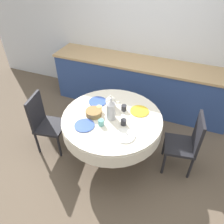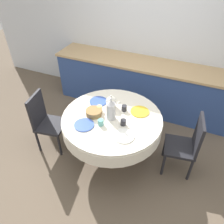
{
  "view_description": "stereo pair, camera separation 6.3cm",
  "coord_description": "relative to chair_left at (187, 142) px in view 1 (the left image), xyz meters",
  "views": [
    {
      "loc": [
        0.82,
        -2.06,
        2.63
      ],
      "look_at": [
        0.0,
        0.0,
        0.85
      ],
      "focal_mm": 35.0,
      "sensor_mm": 36.0,
      "label": 1
    },
    {
      "loc": [
        0.87,
        -2.04,
        2.63
      ],
      "look_at": [
        0.0,
        0.0,
        0.85
      ],
      "focal_mm": 35.0,
      "sensor_mm": 36.0,
      "label": 2
    }
  ],
  "objects": [
    {
      "name": "kitchen_counter",
      "position": [
        -1.01,
        1.23,
        -0.04
      ],
      "size": [
        3.24,
        0.64,
        0.92
      ],
      "color": "#2D4784",
      "rests_on": "ground_plane"
    },
    {
      "name": "plate_near_left",
      "position": [
        -1.26,
        -0.46,
        0.27
      ],
      "size": [
        0.26,
        0.26,
        0.01
      ],
      "primitive_type": "cylinder",
      "color": "#3856AD",
      "rests_on": "dining_table"
    },
    {
      "name": "cup_near_right",
      "position": [
        -0.81,
        -0.26,
        0.3
      ],
      "size": [
        0.07,
        0.07,
        0.08
      ],
      "primitive_type": "cylinder",
      "color": "#28282D",
      "rests_on": "dining_table"
    },
    {
      "name": "coffee_carafe",
      "position": [
        -1.01,
        -0.2,
        0.4
      ],
      "size": [
        0.12,
        0.12,
        0.32
      ],
      "color": "#B2B2B7",
      "rests_on": "dining_table"
    },
    {
      "name": "cup_far_left",
      "position": [
        -1.21,
        -0.12,
        0.3
      ],
      "size": [
        0.07,
        0.07,
        0.08
      ],
      "primitive_type": "cylinder",
      "color": "#DBB766",
      "rests_on": "dining_table"
    },
    {
      "name": "chair_right",
      "position": [
        -2.01,
        -0.34,
        0.0
      ],
      "size": [
        0.46,
        0.46,
        0.93
      ],
      "rotation": [
        0.0,
        0.0,
        -1.4
      ],
      "color": "black",
      "rests_on": "ground_plane"
    },
    {
      "name": "ground_plane",
      "position": [
        -1.01,
        -0.17,
        -0.5
      ],
      "size": [
        12.0,
        12.0,
        0.0
      ],
      "primitive_type": "plane",
      "color": "brown"
    },
    {
      "name": "teapot",
      "position": [
        -1.1,
        0.03,
        0.35
      ],
      "size": [
        0.21,
        0.15,
        0.2
      ],
      "color": "silver",
      "rests_on": "dining_table"
    },
    {
      "name": "cup_far_right",
      "position": [
        -0.91,
        0.02,
        0.3
      ],
      "size": [
        0.07,
        0.07,
        0.08
      ],
      "primitive_type": "cylinder",
      "color": "#28282D",
      "rests_on": "dining_table"
    },
    {
      "name": "dining_table",
      "position": [
        -1.01,
        -0.17,
        0.14
      ],
      "size": [
        1.35,
        1.35,
        0.77
      ],
      "color": "brown",
      "rests_on": "ground_plane"
    },
    {
      "name": "cup_near_left",
      "position": [
        -1.07,
        -0.37,
        0.3
      ],
      "size": [
        0.07,
        0.07,
        0.08
      ],
      "primitive_type": "cylinder",
      "color": "#5BA39E",
      "rests_on": "dining_table"
    },
    {
      "name": "bread_basket",
      "position": [
        -1.24,
        -0.22,
        0.3
      ],
      "size": [
        0.22,
        0.22,
        0.08
      ],
      "primitive_type": "cylinder",
      "color": "olive",
      "rests_on": "dining_table"
    },
    {
      "name": "plate_far_right",
      "position": [
        -0.7,
        0.07,
        0.27
      ],
      "size": [
        0.26,
        0.26,
        0.01
      ],
      "primitive_type": "cylinder",
      "color": "yellow",
      "rests_on": "dining_table"
    },
    {
      "name": "plate_far_left",
      "position": [
        -1.32,
        0.06,
        0.27
      ],
      "size": [
        0.26,
        0.26,
        0.01
      ],
      "primitive_type": "cylinder",
      "color": "#3856AD",
      "rests_on": "dining_table"
    },
    {
      "name": "plate_near_right",
      "position": [
        -0.73,
        -0.45,
        0.27
      ],
      "size": [
        0.26,
        0.26,
        0.01
      ],
      "primitive_type": "cylinder",
      "color": "white",
      "rests_on": "dining_table"
    },
    {
      "name": "chair_left",
      "position": [
        0.0,
        0.0,
        0.0
      ],
      "size": [
        0.46,
        0.46,
        0.93
      ],
      "rotation": [
        0.0,
        0.0,
        -4.55
      ],
      "color": "black",
      "rests_on": "ground_plane"
    },
    {
      "name": "wall_back",
      "position": [
        -1.01,
        1.56,
        0.8
      ],
      "size": [
        7.0,
        0.05,
        2.6
      ],
      "color": "silver",
      "rests_on": "ground_plane"
    }
  ]
}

